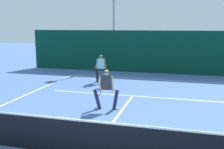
# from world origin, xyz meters

# --- Properties ---
(court_line_baseline_far) EXTENTS (10.41, 0.10, 0.01)m
(court_line_baseline_far) POSITION_xyz_m (0.00, 10.81, 0.00)
(court_line_baseline_far) COLOR white
(court_line_baseline_far) RESTS_ON ground_plane
(court_line_service) EXTENTS (8.49, 0.10, 0.01)m
(court_line_service) POSITION_xyz_m (0.00, 6.43, 0.00)
(court_line_service) COLOR white
(court_line_service) RESTS_ON ground_plane
(court_line_centre) EXTENTS (0.10, 6.40, 0.01)m
(court_line_centre) POSITION_xyz_m (0.00, 3.20, 0.00)
(court_line_centre) COLOR white
(court_line_centre) RESTS_ON ground_plane
(tennis_net) EXTENTS (11.41, 0.09, 1.08)m
(tennis_net) POSITION_xyz_m (0.00, 0.00, 0.53)
(tennis_net) COLOR #1E4723
(tennis_net) RESTS_ON ground_plane
(player_near) EXTENTS (1.09, 0.88, 1.66)m
(player_near) POSITION_xyz_m (-0.67, 4.07, 0.91)
(player_near) COLOR #1E234C
(player_near) RESTS_ON ground_plane
(player_far) EXTENTS (0.81, 0.90, 1.68)m
(player_far) POSITION_xyz_m (-2.48, 9.06, 0.93)
(player_far) COLOR black
(player_far) RESTS_ON ground_plane
(back_fence_windscreen) EXTENTS (18.68, 0.12, 3.08)m
(back_fence_windscreen) POSITION_xyz_m (0.00, 13.24, 1.54)
(back_fence_windscreen) COLOR #083928
(back_fence_windscreen) RESTS_ON ground_plane
(light_pole) EXTENTS (0.55, 0.44, 7.51)m
(light_pole) POSITION_xyz_m (-3.24, 15.04, 4.60)
(light_pole) COLOR #9EA39E
(light_pole) RESTS_ON ground_plane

